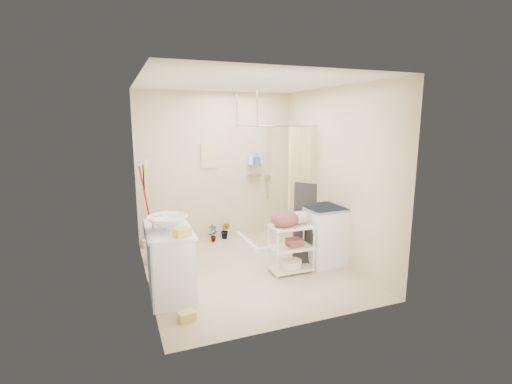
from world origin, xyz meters
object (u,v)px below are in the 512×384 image
at_px(toilet, 167,240).
at_px(washing_machine, 323,235).
at_px(vanity, 170,262).
at_px(laundry_rack, 291,244).

distance_m(toilet, washing_machine, 2.35).
xyz_separation_m(vanity, washing_machine, (2.30, 0.24, 0.01)).
relative_size(vanity, washing_machine, 1.11).
distance_m(washing_machine, laundry_rack, 0.64).
height_order(toilet, washing_machine, washing_machine).
bearing_deg(washing_machine, laundry_rack, -167.33).
height_order(vanity, laundry_rack, vanity).
xyz_separation_m(toilet, washing_machine, (2.18, -0.88, 0.10)).
distance_m(vanity, laundry_rack, 1.69).
bearing_deg(vanity, laundry_rack, 4.68).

